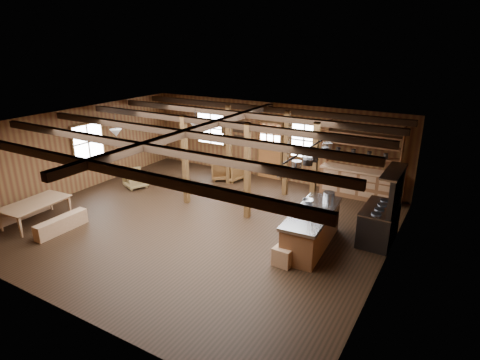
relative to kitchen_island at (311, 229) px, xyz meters
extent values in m
cube|color=black|center=(-3.22, -0.32, -0.49)|extent=(10.00, 9.00, 0.02)
cube|color=black|center=(-3.22, -0.32, 2.33)|extent=(10.00, 9.00, 0.02)
cube|color=#522A17|center=(-8.23, -0.32, 0.92)|extent=(0.02, 9.00, 2.80)
cube|color=#522A17|center=(1.79, -0.32, 0.92)|extent=(0.02, 9.00, 2.80)
cube|color=#522A17|center=(-3.22, 4.19, 0.92)|extent=(10.00, 0.02, 2.80)
cube|color=#522A17|center=(-3.22, -4.83, 0.92)|extent=(10.00, 0.02, 2.80)
cube|color=black|center=(-3.22, -3.82, 2.20)|extent=(9.80, 0.12, 0.18)
cube|color=black|center=(-3.22, -2.32, 2.20)|extent=(9.80, 0.12, 0.18)
cube|color=black|center=(-3.22, -0.82, 2.20)|extent=(9.80, 0.12, 0.18)
cube|color=black|center=(-3.22, 0.68, 2.20)|extent=(9.80, 0.12, 0.18)
cube|color=black|center=(-3.22, 2.18, 2.20)|extent=(9.80, 0.12, 0.18)
cube|color=black|center=(-3.22, 3.48, 2.20)|extent=(9.80, 0.12, 0.18)
cube|color=black|center=(-3.22, -0.32, 2.20)|extent=(0.18, 8.82, 0.18)
cube|color=#442913|center=(-4.42, 0.68, 0.92)|extent=(0.15, 0.15, 2.80)
cube|color=#442913|center=(-4.22, 2.88, 0.92)|extent=(0.15, 0.15, 2.80)
cube|color=#442913|center=(-2.22, 0.68, 0.92)|extent=(0.15, 0.15, 2.80)
cube|color=#442913|center=(-2.02, 2.88, 0.92)|extent=(0.15, 0.15, 2.80)
cube|color=#442913|center=(-0.62, 1.68, 0.92)|extent=(0.15, 0.15, 2.80)
cube|color=brown|center=(-3.22, 4.13, 0.07)|extent=(0.90, 0.06, 1.10)
cube|color=#442913|center=(-3.70, 4.13, 0.57)|extent=(0.06, 0.08, 2.10)
cube|color=#442913|center=(-2.74, 4.13, 0.57)|extent=(0.06, 0.08, 2.10)
cube|color=#442913|center=(-3.22, 4.13, 1.64)|extent=(1.02, 0.08, 0.06)
cube|color=white|center=(-3.22, 4.13, 1.07)|extent=(0.84, 0.02, 0.90)
cube|color=white|center=(-5.82, 4.14, 1.12)|extent=(1.20, 0.02, 1.20)
cube|color=#442913|center=(-5.82, 4.14, 1.12)|extent=(1.32, 0.06, 1.32)
cube|color=white|center=(-1.92, 4.14, 1.12)|extent=(0.90, 0.02, 1.20)
cube|color=#442913|center=(-1.92, 4.14, 1.12)|extent=(1.02, 0.06, 1.32)
cube|color=white|center=(-8.18, 0.18, 1.12)|extent=(0.02, 1.20, 1.20)
cube|color=#442913|center=(-8.18, 0.18, 1.12)|extent=(0.14, 1.24, 1.32)
cube|color=silver|center=(-4.52, 4.14, 1.32)|extent=(0.50, 0.03, 0.40)
cube|color=black|center=(-4.52, 4.13, 1.32)|extent=(0.55, 0.02, 0.45)
cube|color=silver|center=(-5.12, 4.14, 1.22)|extent=(0.35, 0.03, 0.45)
cube|color=black|center=(-5.12, 4.13, 1.22)|extent=(0.40, 0.02, 0.50)
cube|color=silver|center=(-4.52, 4.14, 0.82)|extent=(0.40, 0.03, 0.30)
cube|color=black|center=(-4.52, 4.13, 0.82)|extent=(0.45, 0.02, 0.35)
cube|color=brown|center=(0.18, 3.88, -0.03)|extent=(2.50, 0.55, 0.90)
cube|color=#8E6240|center=(0.18, 3.86, 0.45)|extent=(2.55, 0.60, 0.06)
cube|color=brown|center=(0.18, 3.93, 0.92)|extent=(2.30, 0.35, 0.04)
cube|color=brown|center=(0.18, 3.93, 1.27)|extent=(2.30, 0.35, 0.04)
cube|color=brown|center=(0.18, 3.93, 1.62)|extent=(2.30, 0.35, 0.04)
cube|color=brown|center=(-0.97, 3.93, 1.27)|extent=(0.04, 0.35, 1.40)
cube|color=brown|center=(1.33, 3.93, 1.27)|extent=(0.04, 0.35, 1.40)
cylinder|color=#2E2E30|center=(-6.22, -0.32, 2.10)|extent=(0.02, 0.02, 0.45)
cone|color=white|center=(-6.22, -0.32, 1.77)|extent=(0.36, 0.36, 0.22)
cylinder|color=#2E2E30|center=(-4.72, 1.68, 2.10)|extent=(0.02, 0.02, 0.45)
cone|color=white|center=(-4.72, 1.68, 1.77)|extent=(0.36, 0.36, 0.22)
cylinder|color=#2E2E30|center=(-0.15, -0.02, 2.07)|extent=(0.04, 3.00, 0.04)
cylinder|color=#2E2E30|center=(-0.25, -1.37, 1.97)|extent=(0.01, 0.01, 0.20)
cylinder|color=#AEB0B5|center=(-0.25, -1.37, 1.80)|extent=(0.19, 0.19, 0.14)
cylinder|color=#2E2E30|center=(-0.18, -1.03, 1.96)|extent=(0.01, 0.01, 0.23)
cylinder|color=#2E2E30|center=(-0.18, -1.03, 1.77)|extent=(0.19, 0.19, 0.14)
cylinder|color=#2E2E30|center=(-0.19, -0.69, 1.99)|extent=(0.01, 0.01, 0.16)
cylinder|color=#AEB0B5|center=(-0.19, -0.69, 1.84)|extent=(0.22, 0.22, 0.14)
cylinder|color=#2E2E30|center=(-0.07, -0.36, 1.98)|extent=(0.01, 0.01, 0.18)
cylinder|color=#2E2E30|center=(-0.07, -0.36, 1.82)|extent=(0.23, 0.23, 0.14)
cylinder|color=#2E2E30|center=(-0.20, -0.02, 1.95)|extent=(0.01, 0.01, 0.24)
cylinder|color=#AEB0B5|center=(-0.20, -0.02, 1.77)|extent=(0.23, 0.23, 0.14)
cylinder|color=#2E2E30|center=(-0.20, 0.32, 1.92)|extent=(0.01, 0.01, 0.30)
cylinder|color=#2E2E30|center=(-0.20, 0.32, 1.71)|extent=(0.24, 0.24, 0.14)
cylinder|color=#2E2E30|center=(-0.11, 0.66, 1.97)|extent=(0.01, 0.01, 0.20)
cylinder|color=#AEB0B5|center=(-0.11, 0.66, 1.80)|extent=(0.21, 0.21, 0.14)
cylinder|color=#2E2E30|center=(-0.12, 0.99, 1.96)|extent=(0.01, 0.01, 0.23)
cylinder|color=#2E2E30|center=(-0.12, 0.99, 1.77)|extent=(0.19, 0.19, 0.14)
cylinder|color=#2E2E30|center=(-0.17, 1.33, 1.98)|extent=(0.01, 0.01, 0.19)
cylinder|color=#AEB0B5|center=(-0.17, 1.33, 1.82)|extent=(0.26, 0.26, 0.14)
cube|color=brown|center=(0.00, 0.00, -0.05)|extent=(0.94, 2.44, 0.86)
cube|color=#AEB0B5|center=(0.00, 0.00, 0.42)|extent=(1.03, 2.55, 0.08)
cylinder|color=#2E2E30|center=(0.00, -0.60, 0.42)|extent=(0.44, 0.44, 0.06)
cylinder|color=#AEB0B5|center=(0.20, -0.60, 0.57)|extent=(0.03, 0.03, 0.30)
cube|color=#8E6240|center=(-0.22, -1.19, -0.26)|extent=(0.51, 0.38, 0.44)
cube|color=#2E2E30|center=(1.38, 1.16, -0.04)|extent=(0.78, 1.47, 0.88)
cube|color=#AEB0B5|center=(1.38, 1.16, 0.42)|extent=(0.80, 1.49, 0.04)
cube|color=#2E2E30|center=(1.70, 1.16, 0.94)|extent=(0.12, 1.47, 0.98)
cube|color=#AEB0B5|center=(1.58, 1.16, 1.43)|extent=(0.40, 1.57, 0.05)
imported|color=#9C6E47|center=(-7.12, -2.66, -0.17)|extent=(1.10, 1.83, 0.62)
cube|color=#8E6240|center=(-7.87, -2.66, -0.25)|extent=(0.32, 1.68, 0.46)
cube|color=#8E6240|center=(-6.10, -2.66, -0.27)|extent=(0.28, 1.50, 0.41)
imported|color=brown|center=(-4.65, 3.13, -0.11)|extent=(1.08, 1.09, 0.73)
imported|color=brown|center=(-4.32, 3.27, -0.10)|extent=(0.97, 0.99, 0.76)
imported|color=olive|center=(-6.79, 0.86, -0.15)|extent=(0.92, 0.93, 0.65)
cylinder|color=#AEB0B5|center=(0.07, 1.00, 0.56)|extent=(0.31, 0.31, 0.19)
imported|color=silver|center=(-0.32, 0.51, 0.50)|extent=(0.37, 0.37, 0.07)
camera|label=1|loc=(3.01, -8.64, 4.49)|focal=30.00mm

